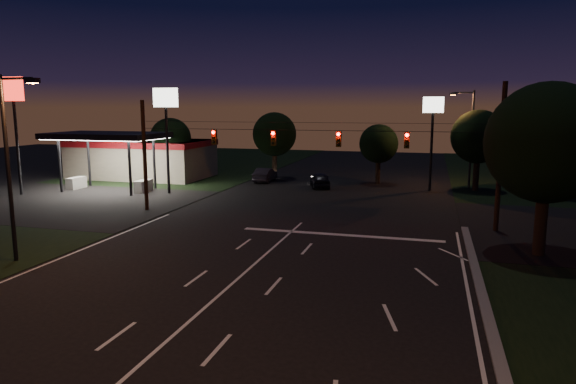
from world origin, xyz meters
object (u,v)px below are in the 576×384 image
(car_oncoming_a, at_px, (320,180))
(car_oncoming_b, at_px, (265,175))
(utility_pole_right, at_px, (495,231))
(tree_right_near, at_px, (547,144))

(car_oncoming_a, distance_m, car_oncoming_b, 6.53)
(utility_pole_right, bearing_deg, car_oncoming_b, 141.10)
(car_oncoming_a, height_order, car_oncoming_b, car_oncoming_a)
(utility_pole_right, height_order, car_oncoming_a, utility_pole_right)
(car_oncoming_a, bearing_deg, car_oncoming_b, -36.45)
(car_oncoming_b, bearing_deg, car_oncoming_a, 158.93)
(tree_right_near, xyz_separation_m, car_oncoming_a, (-15.54, 18.98, -4.97))
(car_oncoming_a, bearing_deg, utility_pole_right, 117.35)
(utility_pole_right, distance_m, car_oncoming_a, 19.92)
(tree_right_near, distance_m, car_oncoming_a, 25.03)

